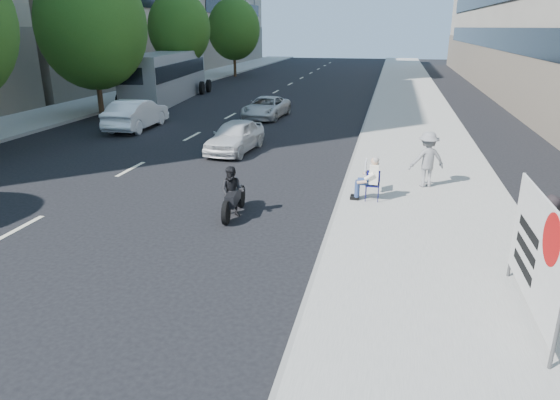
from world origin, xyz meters
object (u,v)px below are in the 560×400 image
(white_sedan_mid, at_px, (136,114))
(jogger, at_px, (427,159))
(white_sedan_far, at_px, (266,107))
(bus, at_px, (167,77))
(seated_protester, at_px, (369,176))
(white_sedan_near, at_px, (235,136))
(pedestrian_woman, at_px, (543,241))
(protest_banner, at_px, (536,251))
(motorcycle, at_px, (233,194))

(white_sedan_mid, bearing_deg, jogger, 149.84)
(white_sedan_far, bearing_deg, bus, 150.35)
(seated_protester, distance_m, white_sedan_near, 8.02)
(pedestrian_woman, xyz_separation_m, protest_banner, (-0.47, -1.21, 0.30))
(seated_protester, relative_size, white_sedan_far, 0.30)
(protest_banner, bearing_deg, jogger, 100.13)
(jogger, height_order, motorcycle, jogger)
(jogger, bearing_deg, bus, -67.18)
(motorcycle, distance_m, bus, 24.43)
(white_sedan_far, bearing_deg, white_sedan_near, -81.12)
(white_sedan_near, relative_size, white_sedan_mid, 0.84)
(white_sedan_near, relative_size, white_sedan_far, 0.90)
(seated_protester, relative_size, pedestrian_woman, 0.69)
(pedestrian_woman, bearing_deg, protest_banner, 80.81)
(protest_banner, relative_size, white_sedan_near, 0.79)
(seated_protester, relative_size, bus, 0.11)
(jogger, height_order, white_sedan_near, jogger)
(white_sedan_far, height_order, bus, bus)
(bus, bearing_deg, protest_banner, -61.02)
(seated_protester, bearing_deg, white_sedan_near, 136.56)
(protest_banner, bearing_deg, white_sedan_far, 116.08)
(pedestrian_woman, xyz_separation_m, motorcycle, (-7.12, 2.76, -0.46))
(jogger, bearing_deg, motorcycle, 12.71)
(white_sedan_near, bearing_deg, jogger, -22.16)
(jogger, bearing_deg, seated_protester, 24.29)
(protest_banner, xyz_separation_m, white_sedan_mid, (-15.31, 14.97, -0.64))
(protest_banner, relative_size, motorcycle, 1.49)
(jogger, distance_m, motorcycle, 6.38)
(pedestrian_woman, bearing_deg, seated_protester, -40.54)
(white_sedan_near, height_order, white_sedan_mid, white_sedan_mid)
(jogger, bearing_deg, white_sedan_mid, -48.88)
(jogger, distance_m, white_sedan_mid, 15.86)
(white_sedan_far, distance_m, bus, 10.52)
(white_sedan_mid, bearing_deg, seated_protester, 141.16)
(protest_banner, height_order, motorcycle, protest_banner)
(seated_protester, height_order, white_sedan_near, seated_protester)
(seated_protester, height_order, protest_banner, protest_banner)
(jogger, xyz_separation_m, protest_banner, (1.33, -7.47, 0.37))
(white_sedan_mid, height_order, bus, bus)
(pedestrian_woman, bearing_deg, white_sedan_near, -35.34)
(pedestrian_woman, height_order, protest_banner, protest_banner)
(pedestrian_woman, height_order, white_sedan_mid, pedestrian_woman)
(seated_protester, xyz_separation_m, white_sedan_mid, (-12.26, 9.21, -0.12))
(bus, bearing_deg, seated_protester, -58.94)
(jogger, relative_size, motorcycle, 0.86)
(jogger, distance_m, pedestrian_woman, 6.51)
(white_sedan_far, bearing_deg, jogger, -51.94)
(seated_protester, xyz_separation_m, pedestrian_woman, (3.51, -4.55, 0.22))
(jogger, relative_size, white_sedan_mid, 0.38)
(jogger, relative_size, protest_banner, 0.58)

